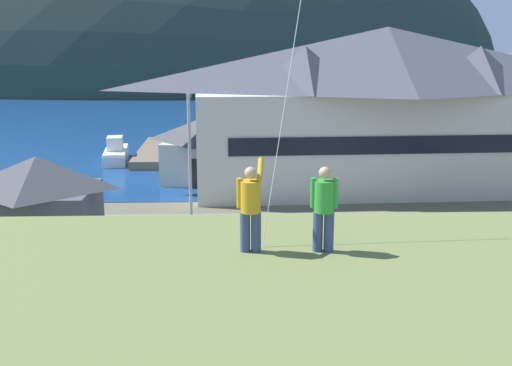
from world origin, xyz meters
TOP-DOWN VIEW (x-y plane):
  - ground_plane at (0.00, 0.00)m, footprint 600.00×600.00m
  - parking_lot_pad at (0.00, 5.00)m, footprint 40.00×20.00m
  - bay_water at (0.00, 60.00)m, footprint 360.00×84.00m
  - far_hill_east_peak at (-17.86, 110.87)m, footprint 98.81×44.93m
  - far_hill_center_saddle at (-12.98, 110.98)m, footprint 134.86×62.99m
  - harbor_lodge at (10.68, 21.73)m, footprint 27.11×11.00m
  - storage_shed_near_lot at (-8.56, 8.21)m, footprint 5.45×4.82m
  - storage_shed_waterside at (-1.52, 23.79)m, footprint 6.72×6.18m
  - wharf_dock at (-5.98, 33.25)m, footprint 3.20×11.89m
  - moored_boat_wharfside at (-9.17, 30.86)m, footprint 2.36×5.69m
  - moored_boat_outer_mooring at (-2.73, 32.92)m, footprint 2.07×5.90m
  - parked_car_back_row_right at (5.24, 0.72)m, footprint 4.25×2.15m
  - parked_car_mid_row_center at (1.23, 5.53)m, footprint 4.28×2.21m
  - parked_car_mid_row_near at (0.59, 0.22)m, footprint 4.25×2.15m
  - parking_light_pole at (-1.70, 10.55)m, footprint 0.24×0.78m
  - person_kite_flyer at (0.81, -8.40)m, footprint 0.56×0.64m
  - person_companion at (2.27, -8.45)m, footprint 0.54×0.40m

SIDE VIEW (x-z plane):
  - ground_plane at x=0.00m, z-range 0.00..0.00m
  - far_hill_east_peak at x=-17.86m, z-range -47.54..47.54m
  - far_hill_center_saddle at x=-12.98m, z-range -38.08..38.08m
  - bay_water at x=0.00m, z-range 0.00..0.03m
  - parking_lot_pad at x=0.00m, z-range 0.00..0.10m
  - wharf_dock at x=-5.98m, z-range 0.00..0.70m
  - moored_boat_wharfside at x=-9.17m, z-range -0.36..1.80m
  - moored_boat_outer_mooring at x=-2.73m, z-range -0.36..1.80m
  - parked_car_back_row_right at x=5.24m, z-range 0.15..1.97m
  - parked_car_mid_row_center at x=1.23m, z-range 0.15..1.97m
  - parked_car_mid_row_near at x=0.59m, z-range 0.15..1.97m
  - storage_shed_waterside at x=-1.52m, z-range 0.09..4.70m
  - storage_shed_near_lot at x=-8.56m, z-range 0.09..4.96m
  - parking_light_pole at x=-1.70m, z-range 0.64..8.00m
  - harbor_lodge at x=10.68m, z-range 0.33..11.05m
  - person_companion at x=2.27m, z-range 6.15..7.89m
  - person_kite_flyer at x=0.81m, z-range 6.11..7.96m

